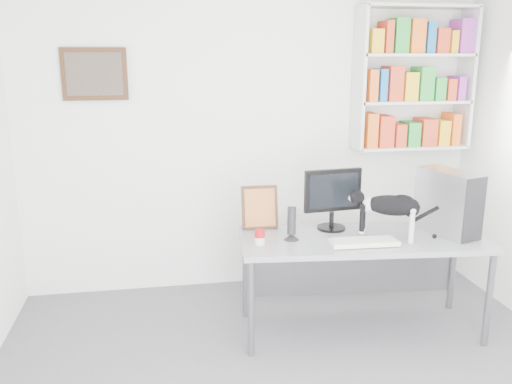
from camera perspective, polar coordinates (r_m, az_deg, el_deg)
room at (r=2.86m, az=6.43°, el=-0.03°), size 4.01×4.01×2.70m
bookshelf at (r=5.01m, az=16.26°, el=11.39°), size 1.03×0.28×1.24m
wall_art at (r=4.65m, az=-16.64°, el=11.81°), size 0.52×0.04×0.42m
desk at (r=4.21m, az=10.96°, el=-9.51°), size 1.86×0.87×0.75m
monitor at (r=4.15m, az=8.03°, el=-0.72°), size 0.47×0.26×0.48m
keyboard at (r=3.91m, az=11.25°, el=-5.19°), size 0.48×0.20×0.04m
pc_tower at (r=4.26m, az=19.55°, el=-1.03°), size 0.35×0.52×0.48m
speaker at (r=3.90m, az=3.77°, el=-3.26°), size 0.14×0.14×0.26m
leaning_print at (r=4.15m, az=0.39°, el=-1.54°), size 0.28×0.11×0.34m
soup_can at (r=3.82m, az=0.39°, el=-4.78°), size 0.08×0.08×0.11m
cat at (r=4.00m, az=13.84°, el=-2.52°), size 0.57×0.39×0.35m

